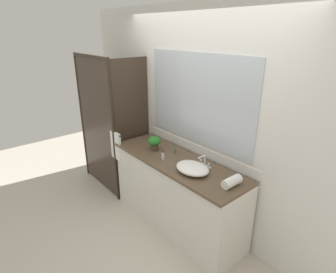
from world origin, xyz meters
The scene contains 10 objects.
ground_plane centered at (0.00, 0.00, 0.00)m, with size 8.00×8.00×0.00m, color beige.
wall_back_with_mirror centered at (0.00, 0.34, 1.31)m, with size 4.40×0.06×2.60m.
vanity_cabinet centered at (0.00, 0.01, 0.45)m, with size 1.80×0.58×0.90m.
shower_enclosure centered at (-1.27, -0.19, 1.02)m, with size 1.20×0.59×2.00m.
sink_basin centered at (0.31, -0.05, 0.94)m, with size 0.39×0.30×0.09m, color white.
faucet centered at (0.31, 0.13, 0.95)m, with size 0.17×0.13×0.14m.
potted_plant centered at (-0.40, -0.01, 1.00)m, with size 0.16×0.16×0.18m.
amenity_bottle_shampoo centered at (-0.12, -0.10, 0.95)m, with size 0.03×0.03×0.10m.
amenity_bottle_body_wash centered at (-0.15, 0.11, 0.94)m, with size 0.03×0.03×0.08m.
rolled_towel_near_edge centered at (0.76, 0.03, 0.95)m, with size 0.10×0.10×0.21m, color white.
Camera 1 is at (2.11, -1.91, 2.31)m, focal length 29.26 mm.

